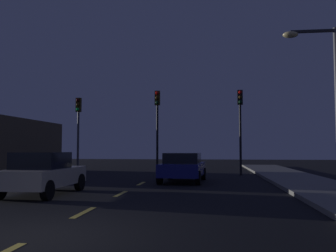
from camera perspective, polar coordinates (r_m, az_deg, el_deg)
ground_plane at (r=13.85m, az=-6.84°, el=-10.28°), size 80.00×80.00×0.00m
sidewalk_curb_right at (r=14.12m, az=24.72°, el=-9.54°), size 3.00×40.00×0.15m
lane_stripe_second at (r=9.68m, az=-13.16°, el=-13.13°), size 0.16×1.60×0.01m
lane_stripe_third at (r=13.28m, az=-7.46°, el=-10.55°), size 0.16×1.60×0.01m
lane_stripe_fourth at (r=16.96m, az=-4.26°, el=-9.03°), size 0.16×1.60×0.01m
traffic_signal_left at (r=23.90m, az=-13.98°, el=0.86°), size 0.32×0.38×4.88m
traffic_signal_center at (r=22.62m, az=-1.70°, el=1.59°), size 0.32×0.38×5.24m
traffic_signal_right at (r=22.44m, az=11.33°, el=1.62°), size 0.32×0.38×5.19m
car_stopped_ahead at (r=17.65m, az=2.37°, el=-6.48°), size 2.18×3.97×1.41m
car_adjacent_lane at (r=13.59m, az=-19.13°, el=-7.05°), size 1.86×3.87×1.49m
street_lamp_right at (r=14.44m, az=23.83°, el=5.14°), size 1.97×0.36×6.06m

